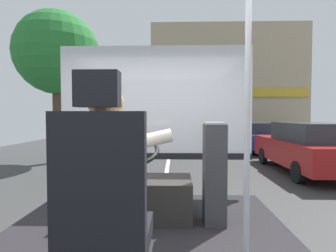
{
  "coord_description": "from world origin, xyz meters",
  "views": [
    {
      "loc": [
        0.26,
        -1.93,
        1.66
      ],
      "look_at": [
        0.17,
        1.37,
        1.53
      ],
      "focal_mm": 29.0,
      "sensor_mm": 36.0,
      "label": 1
    }
  ],
  "objects_px": {
    "fare_box": "(214,173)",
    "parked_car_red": "(309,147)",
    "steering_console": "(137,196)",
    "handrail_pole": "(247,121)",
    "parked_car_green": "(227,130)",
    "driver_seat": "(104,211)",
    "parked_car_blue": "(248,136)",
    "bus_driver": "(109,173)"
  },
  "relations": [
    {
      "from": "fare_box",
      "to": "parked_car_red",
      "type": "xyz_separation_m",
      "value": [
        3.5,
        5.33,
        -0.36
      ]
    },
    {
      "from": "steering_console",
      "to": "fare_box",
      "type": "distance_m",
      "value": 0.82
    },
    {
      "from": "handrail_pole",
      "to": "parked_car_green",
      "type": "relative_size",
      "value": 0.47
    },
    {
      "from": "bus_driver",
      "to": "steering_console",
      "type": "distance_m",
      "value": 1.25
    },
    {
      "from": "driver_seat",
      "to": "bus_driver",
      "type": "bearing_deg",
      "value": 90.0
    },
    {
      "from": "parked_car_red",
      "to": "steering_console",
      "type": "bearing_deg",
      "value": -129.25
    },
    {
      "from": "parked_car_green",
      "to": "handrail_pole",
      "type": "bearing_deg",
      "value": -100.23
    },
    {
      "from": "bus_driver",
      "to": "steering_console",
      "type": "bearing_deg",
      "value": 90.0
    },
    {
      "from": "parked_car_blue",
      "to": "parked_car_green",
      "type": "distance_m",
      "value": 5.2
    },
    {
      "from": "driver_seat",
      "to": "parked_car_red",
      "type": "distance_m",
      "value": 7.77
    },
    {
      "from": "bus_driver",
      "to": "steering_console",
      "type": "height_order",
      "value": "bus_driver"
    },
    {
      "from": "steering_console",
      "to": "parked_car_red",
      "type": "distance_m",
      "value": 6.73
    },
    {
      "from": "parked_car_red",
      "to": "bus_driver",
      "type": "bearing_deg",
      "value": -123.79
    },
    {
      "from": "fare_box",
      "to": "steering_console",
      "type": "bearing_deg",
      "value": 171.19
    },
    {
      "from": "fare_box",
      "to": "parked_car_red",
      "type": "relative_size",
      "value": 0.23
    },
    {
      "from": "driver_seat",
      "to": "steering_console",
      "type": "bearing_deg",
      "value": 90.0
    },
    {
      "from": "parked_car_red",
      "to": "parked_car_blue",
      "type": "height_order",
      "value": "parked_car_red"
    },
    {
      "from": "handrail_pole",
      "to": "parked_car_blue",
      "type": "height_order",
      "value": "handrail_pole"
    },
    {
      "from": "driver_seat",
      "to": "steering_console",
      "type": "height_order",
      "value": "driver_seat"
    },
    {
      "from": "bus_driver",
      "to": "parked_car_blue",
      "type": "relative_size",
      "value": 0.19
    },
    {
      "from": "bus_driver",
      "to": "handrail_pole",
      "type": "bearing_deg",
      "value": 26.59
    },
    {
      "from": "parked_car_green",
      "to": "parked_car_red",
      "type": "bearing_deg",
      "value": -87.56
    },
    {
      "from": "driver_seat",
      "to": "parked_car_green",
      "type": "distance_m",
      "value": 17.11
    },
    {
      "from": "parked_car_blue",
      "to": "parked_car_green",
      "type": "bearing_deg",
      "value": 90.29
    },
    {
      "from": "handrail_pole",
      "to": "parked_car_blue",
      "type": "xyz_separation_m",
      "value": [
        2.93,
        10.9,
        -0.94
      ]
    },
    {
      "from": "fare_box",
      "to": "parked_car_green",
      "type": "xyz_separation_m",
      "value": [
        3.06,
        15.52,
        -0.45
      ]
    },
    {
      "from": "driver_seat",
      "to": "fare_box",
      "type": "bearing_deg",
      "value": 56.44
    },
    {
      "from": "handrail_pole",
      "to": "fare_box",
      "type": "height_order",
      "value": "handrail_pole"
    },
    {
      "from": "handrail_pole",
      "to": "driver_seat",
      "type": "bearing_deg",
      "value": -148.01
    },
    {
      "from": "driver_seat",
      "to": "handrail_pole",
      "type": "relative_size",
      "value": 0.63
    },
    {
      "from": "driver_seat",
      "to": "handrail_pole",
      "type": "bearing_deg",
      "value": 31.99
    },
    {
      "from": "steering_console",
      "to": "handrail_pole",
      "type": "bearing_deg",
      "value": -36.99
    },
    {
      "from": "steering_console",
      "to": "handrail_pole",
      "type": "distance_m",
      "value": 1.39
    },
    {
      "from": "bus_driver",
      "to": "fare_box",
      "type": "distance_m",
      "value": 1.31
    },
    {
      "from": "steering_console",
      "to": "handrail_pole",
      "type": "height_order",
      "value": "handrail_pole"
    },
    {
      "from": "driver_seat",
      "to": "handrail_pole",
      "type": "height_order",
      "value": "handrail_pole"
    },
    {
      "from": "driver_seat",
      "to": "parked_car_green",
      "type": "bearing_deg",
      "value": 77.08
    },
    {
      "from": "bus_driver",
      "to": "parked_car_red",
      "type": "xyz_separation_m",
      "value": [
        4.26,
        6.37,
        -0.58
      ]
    },
    {
      "from": "fare_box",
      "to": "parked_car_red",
      "type": "height_order",
      "value": "fare_box"
    },
    {
      "from": "steering_console",
      "to": "parked_car_blue",
      "type": "relative_size",
      "value": 0.26
    },
    {
      "from": "bus_driver",
      "to": "parked_car_green",
      "type": "height_order",
      "value": "bus_driver"
    },
    {
      "from": "bus_driver",
      "to": "parked_car_green",
      "type": "bearing_deg",
      "value": 76.99
    }
  ]
}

